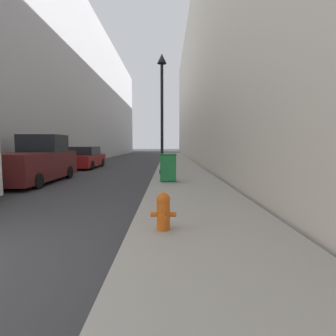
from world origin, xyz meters
TOP-DOWN VIEW (x-y plane):
  - sidewalk_right at (4.90, 18.00)m, footprint 3.17×60.00m
  - building_left_glass at (-9.89, 26.00)m, footprint 12.00×60.00m
  - building_right_stone at (12.59, 26.00)m, footprint 12.00×60.00m
  - fire_hydrant at (3.98, 1.86)m, footprint 0.49×0.38m
  - trash_bin at (4.08, 8.43)m, footprint 0.70×0.67m
  - lamppost at (3.75, 11.30)m, footprint 0.50×0.50m
  - pickup_truck at (-2.06, 9.12)m, footprint 2.09×5.33m
  - parked_sedan_near at (-2.11, 16.64)m, footprint 1.92×4.75m

SIDE VIEW (x-z plane):
  - sidewalk_right at x=4.90m, z-range 0.00..0.15m
  - fire_hydrant at x=3.98m, z-range 0.17..0.88m
  - parked_sedan_near at x=-2.11m, z-range -0.06..1.54m
  - trash_bin at x=4.08m, z-range 0.16..1.38m
  - pickup_truck at x=-2.06m, z-range -0.17..2.06m
  - lamppost at x=3.75m, z-range 1.07..7.46m
  - building_left_glass at x=-9.89m, z-range 0.00..16.08m
  - building_right_stone at x=12.59m, z-range 0.00..17.98m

